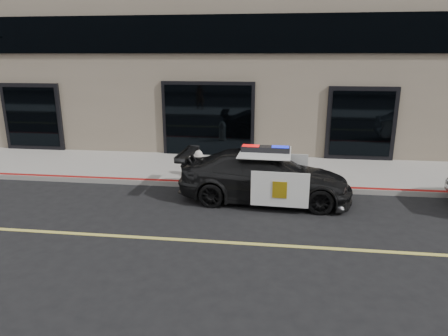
# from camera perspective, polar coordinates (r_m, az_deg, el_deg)

# --- Properties ---
(ground) EXTENTS (120.00, 120.00, 0.00)m
(ground) POSITION_cam_1_polar(r_m,az_deg,el_deg) (8.62, -3.35, -10.38)
(ground) COLOR black
(ground) RESTS_ON ground
(sidewalk_n) EXTENTS (60.00, 3.50, 0.15)m
(sidewalk_n) POSITION_cam_1_polar(r_m,az_deg,el_deg) (13.45, 0.77, -0.22)
(sidewalk_n) COLOR gray
(sidewalk_n) RESTS_ON ground
(building_n) EXTENTS (60.00, 7.00, 12.00)m
(building_n) POSITION_cam_1_polar(r_m,az_deg,el_deg) (18.28, 2.91, 22.78)
(building_n) COLOR #756856
(building_n) RESTS_ON ground
(police_car) EXTENTS (2.34, 4.75, 1.50)m
(police_car) POSITION_cam_1_polar(r_m,az_deg,el_deg) (10.74, 5.84, -1.17)
(police_car) COLOR black
(police_car) RESTS_ON ground
(fire_hydrant) EXTENTS (0.39, 0.54, 0.85)m
(fire_hydrant) POSITION_cam_1_polar(r_m,az_deg,el_deg) (12.35, -3.64, 0.56)
(fire_hydrant) COLOR silver
(fire_hydrant) RESTS_ON sidewalk_n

